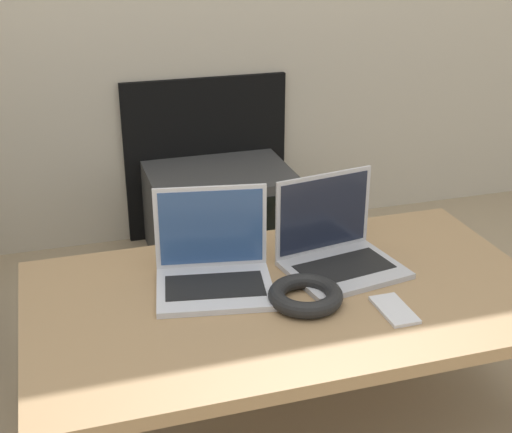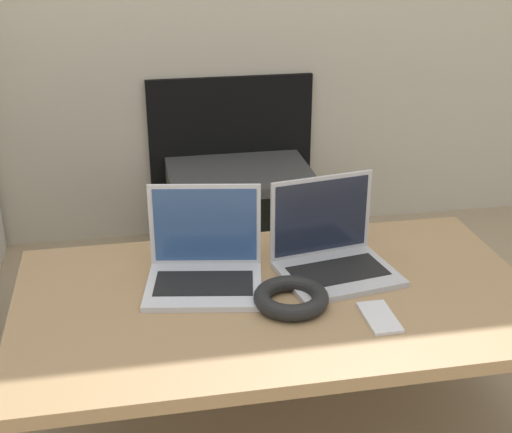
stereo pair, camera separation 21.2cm
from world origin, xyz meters
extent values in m
cube|color=black|center=(0.08, 1.61, 0.35)|extent=(0.70, 0.03, 0.69)
cube|color=#9E7A51|center=(0.00, 0.32, 0.38)|extent=(1.38, 0.78, 0.04)
cylinder|color=#9E7A51|center=(-0.65, 0.67, 0.18)|extent=(0.04, 0.04, 0.36)
cylinder|color=#9E7A51|center=(0.65, 0.67, 0.18)|extent=(0.04, 0.04, 0.36)
cube|color=silver|center=(-0.19, 0.39, 0.40)|extent=(0.35, 0.30, 0.02)
cube|color=black|center=(-0.19, 0.39, 0.41)|extent=(0.28, 0.18, 0.00)
cube|color=silver|center=(-0.17, 0.50, 0.53)|extent=(0.31, 0.06, 0.24)
cube|color=#2D4C7F|center=(-0.17, 0.50, 0.53)|extent=(0.28, 0.05, 0.22)
cube|color=#B2B2B7|center=(0.19, 0.39, 0.40)|extent=(0.35, 0.30, 0.02)
cube|color=black|center=(0.19, 0.39, 0.41)|extent=(0.28, 0.18, 0.00)
cube|color=#B2B2B7|center=(0.17, 0.50, 0.53)|extent=(0.31, 0.06, 0.24)
cube|color=black|center=(0.17, 0.50, 0.53)|extent=(0.28, 0.05, 0.22)
torus|color=black|center=(0.02, 0.26, 0.42)|extent=(0.19, 0.19, 0.04)
cube|color=silver|center=(0.22, 0.15, 0.40)|extent=(0.07, 0.15, 0.01)
cube|color=#383838|center=(0.08, 1.37, 0.18)|extent=(0.57, 0.44, 0.36)
cube|color=black|center=(0.08, 1.15, 0.18)|extent=(0.47, 0.01, 0.28)
camera|label=1|loc=(-0.57, -1.24, 1.35)|focal=50.00mm
camera|label=2|loc=(-0.36, -1.29, 1.35)|focal=50.00mm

